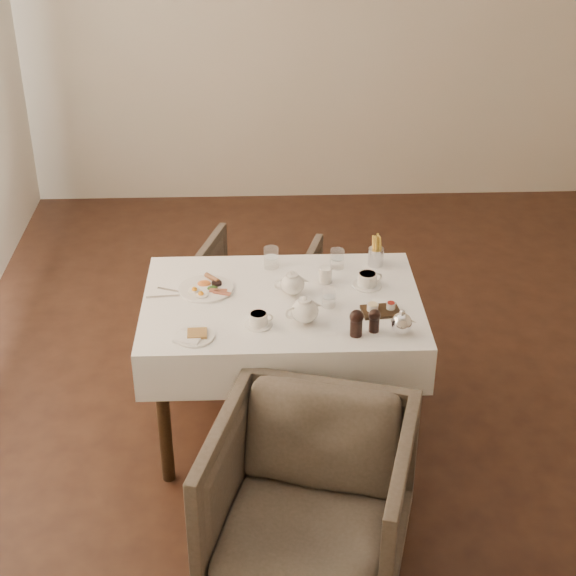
% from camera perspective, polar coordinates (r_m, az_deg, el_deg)
% --- Properties ---
extents(table, '(1.28, 0.88, 0.75)m').
position_cam_1_polar(table, '(4.11, -0.40, -2.15)').
color(table, black).
rests_on(table, ground).
extents(armchair_near, '(0.94, 0.96, 0.71)m').
position_cam_1_polar(armchair_near, '(3.58, 1.41, -13.56)').
color(armchair_near, '#463E33').
rests_on(armchair_near, ground).
extents(armchair_far, '(0.79, 0.80, 0.59)m').
position_cam_1_polar(armchair_far, '(5.01, -2.02, -0.38)').
color(armchair_far, '#463E33').
rests_on(armchair_far, ground).
extents(breakfast_plate, '(0.26, 0.26, 0.03)m').
position_cam_1_polar(breakfast_plate, '(4.14, -5.31, 0.01)').
color(breakfast_plate, white).
rests_on(breakfast_plate, table).
extents(side_plate, '(0.18, 0.17, 0.02)m').
position_cam_1_polar(side_plate, '(3.79, -6.14, -3.14)').
color(side_plate, white).
rests_on(side_plate, table).
extents(teapot_centre, '(0.17, 0.14, 0.12)m').
position_cam_1_polar(teapot_centre, '(4.06, 0.27, 0.35)').
color(teapot_centre, white).
rests_on(teapot_centre, table).
extents(teapot_front, '(0.20, 0.18, 0.13)m').
position_cam_1_polar(teapot_front, '(3.85, 1.09, -1.37)').
color(teapot_front, white).
rests_on(teapot_front, table).
extents(creamer, '(0.07, 0.07, 0.07)m').
position_cam_1_polar(creamer, '(4.18, 2.43, 0.88)').
color(creamer, white).
rests_on(creamer, table).
extents(teacup_near, '(0.12, 0.12, 0.06)m').
position_cam_1_polar(teacup_near, '(3.85, -1.92, -2.07)').
color(teacup_near, white).
rests_on(teacup_near, table).
extents(teacup_far, '(0.14, 0.14, 0.07)m').
position_cam_1_polar(teacup_far, '(4.16, 5.15, 0.50)').
color(teacup_far, white).
rests_on(teacup_far, table).
extents(glass_left, '(0.10, 0.10, 0.10)m').
position_cam_1_polar(glass_left, '(4.30, -1.09, 1.97)').
color(glass_left, silver).
rests_on(glass_left, table).
extents(glass_mid, '(0.07, 0.07, 0.09)m').
position_cam_1_polar(glass_mid, '(3.98, 2.66, -0.62)').
color(glass_mid, silver).
rests_on(glass_mid, table).
extents(glass_right, '(0.08, 0.08, 0.10)m').
position_cam_1_polar(glass_right, '(4.30, 3.20, 1.90)').
color(glass_right, silver).
rests_on(glass_right, table).
extents(condiment_board, '(0.18, 0.13, 0.04)m').
position_cam_1_polar(condiment_board, '(3.97, 5.99, -1.41)').
color(condiment_board, black).
rests_on(condiment_board, table).
extents(pepper_mill_left, '(0.07, 0.07, 0.12)m').
position_cam_1_polar(pepper_mill_left, '(3.77, 4.44, -2.26)').
color(pepper_mill_left, black).
rests_on(pepper_mill_left, table).
extents(pepper_mill_right, '(0.06, 0.06, 0.11)m').
position_cam_1_polar(pepper_mill_right, '(3.81, 5.60, -2.10)').
color(pepper_mill_right, black).
rests_on(pepper_mill_right, table).
extents(silver_pot, '(0.14, 0.13, 0.12)m').
position_cam_1_polar(silver_pot, '(3.81, 7.36, -2.18)').
color(silver_pot, white).
rests_on(silver_pot, table).
extents(fries_cup, '(0.08, 0.08, 0.16)m').
position_cam_1_polar(fries_cup, '(4.33, 5.71, 2.32)').
color(fries_cup, silver).
rests_on(fries_cup, table).
extents(cutlery_fork, '(0.17, 0.08, 0.00)m').
position_cam_1_polar(cutlery_fork, '(4.15, -7.35, -0.19)').
color(cutlery_fork, silver).
rests_on(cutlery_fork, table).
extents(cutlery_knife, '(0.20, 0.03, 0.00)m').
position_cam_1_polar(cutlery_knife, '(4.11, -7.80, -0.53)').
color(cutlery_knife, silver).
rests_on(cutlery_knife, table).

